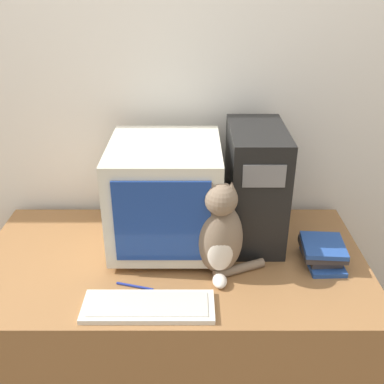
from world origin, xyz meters
TOP-DOWN VIEW (x-y plane):
  - wall_back at (0.00, 0.85)m, footprint 7.00×0.05m
  - desk at (0.00, 0.39)m, footprint 1.51×0.78m
  - crt_monitor at (-0.03, 0.51)m, footprint 0.42×0.45m
  - computer_tower at (0.33, 0.56)m, footprint 0.22×0.39m
  - keyboard at (-0.07, 0.10)m, footprint 0.44×0.15m
  - cat at (0.18, 0.31)m, footprint 0.26×0.20m
  - book_stack at (0.58, 0.37)m, footprint 0.17×0.21m
  - pen at (-0.13, 0.21)m, footprint 0.14×0.05m

SIDE VIEW (x-z plane):
  - desk at x=0.00m, z-range 0.00..0.72m
  - pen at x=-0.13m, z-range 0.72..0.73m
  - keyboard at x=-0.07m, z-range 0.72..0.74m
  - book_stack at x=0.58m, z-range 0.72..0.81m
  - cat at x=0.18m, z-range 0.70..1.08m
  - crt_monitor at x=-0.03m, z-range 0.73..1.16m
  - computer_tower at x=0.33m, z-range 0.72..1.20m
  - wall_back at x=0.00m, z-range 0.00..2.50m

